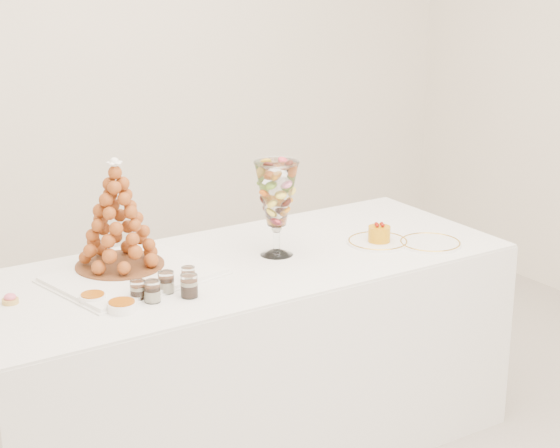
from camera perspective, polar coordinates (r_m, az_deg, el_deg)
buffet_table at (r=3.55m, az=-2.43°, el=-8.17°), size 2.03×0.83×0.77m
lace_tray at (r=3.29m, az=-8.92°, el=-3.12°), size 0.59×0.49×0.02m
macaron_vase at (r=3.41m, az=-0.21°, el=1.77°), size 0.16×0.16×0.35m
cake_plate at (r=3.62m, az=5.98°, el=-1.10°), size 0.24×0.24×0.01m
spare_plate at (r=3.64m, az=9.14°, el=-1.17°), size 0.24×0.24×0.01m
pink_tart at (r=3.15m, az=-16.12°, el=-4.43°), size 0.05×0.05×0.03m
verrine_a at (r=3.08m, az=-8.66°, el=-4.02°), size 0.06×0.06×0.07m
verrine_b at (r=3.13m, az=-6.96°, el=-3.54°), size 0.07×0.07×0.07m
verrine_c at (r=3.19m, az=-5.62°, el=-3.17°), size 0.06×0.06×0.06m
verrine_d at (r=3.06m, az=-7.80°, el=-4.08°), size 0.07×0.07×0.07m
verrine_e at (r=3.09m, az=-5.56°, el=-3.77°), size 0.07×0.07×0.08m
ramekin_back at (r=3.09m, az=-11.34°, el=-4.48°), size 0.09×0.09×0.03m
ramekin_front at (r=3.01m, az=-9.61°, el=-4.99°), size 0.09×0.09×0.03m
croquembouche at (r=3.30m, az=-9.89°, el=0.59°), size 0.33×0.33×0.39m
mousse_cake at (r=3.60m, az=6.07°, el=-0.59°), size 0.09×0.09×0.07m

